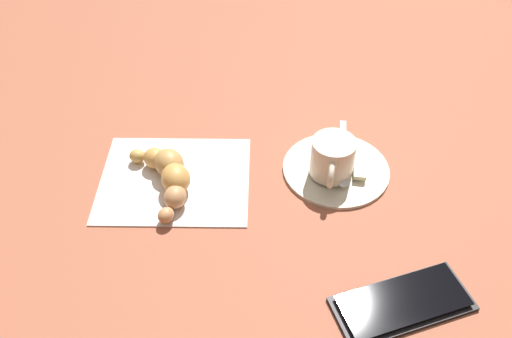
{
  "coord_description": "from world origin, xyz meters",
  "views": [
    {
      "loc": [
        0.02,
        -0.51,
        0.51
      ],
      "look_at": [
        -0.0,
        0.0,
        0.01
      ],
      "focal_mm": 37.97,
      "sensor_mm": 36.0,
      "label": 1
    }
  ],
  "objects_px": {
    "espresso_cup": "(333,157)",
    "sugar_packet": "(360,161)",
    "croissant": "(168,174)",
    "napkin": "(175,179)",
    "saucer": "(336,168)",
    "cell_phone": "(403,303)",
    "teaspoon": "(343,163)"
  },
  "relations": [
    {
      "from": "saucer",
      "to": "teaspoon",
      "type": "relative_size",
      "value": 1.05
    },
    {
      "from": "espresso_cup",
      "to": "saucer",
      "type": "bearing_deg",
      "value": 57.62
    },
    {
      "from": "napkin",
      "to": "teaspoon",
      "type": "bearing_deg",
      "value": 7.12
    },
    {
      "from": "napkin",
      "to": "croissant",
      "type": "relative_size",
      "value": 1.52
    },
    {
      "from": "croissant",
      "to": "napkin",
      "type": "bearing_deg",
      "value": 62.07
    },
    {
      "from": "espresso_cup",
      "to": "croissant",
      "type": "bearing_deg",
      "value": -173.75
    },
    {
      "from": "cell_phone",
      "to": "napkin",
      "type": "bearing_deg",
      "value": 146.82
    },
    {
      "from": "sugar_packet",
      "to": "napkin",
      "type": "distance_m",
      "value": 0.25
    },
    {
      "from": "saucer",
      "to": "napkin",
      "type": "xyz_separation_m",
      "value": [
        -0.21,
        -0.03,
        -0.0
      ]
    },
    {
      "from": "saucer",
      "to": "sugar_packet",
      "type": "xyz_separation_m",
      "value": [
        0.03,
        0.01,
        0.01
      ]
    },
    {
      "from": "saucer",
      "to": "croissant",
      "type": "relative_size",
      "value": 1.11
    },
    {
      "from": "espresso_cup",
      "to": "napkin",
      "type": "xyz_separation_m",
      "value": [
        -0.21,
        -0.01,
        -0.03
      ]
    },
    {
      "from": "saucer",
      "to": "cell_phone",
      "type": "height_order",
      "value": "same"
    },
    {
      "from": "saucer",
      "to": "sugar_packet",
      "type": "relative_size",
      "value": 2.13
    },
    {
      "from": "saucer",
      "to": "cell_phone",
      "type": "bearing_deg",
      "value": -74.19
    },
    {
      "from": "espresso_cup",
      "to": "sugar_packet",
      "type": "bearing_deg",
      "value": 26.23
    },
    {
      "from": "teaspoon",
      "to": "saucer",
      "type": "bearing_deg",
      "value": -173.67
    },
    {
      "from": "sugar_packet",
      "to": "teaspoon",
      "type": "bearing_deg",
      "value": 108.28
    },
    {
      "from": "espresso_cup",
      "to": "napkin",
      "type": "bearing_deg",
      "value": -176.26
    },
    {
      "from": "saucer",
      "to": "croissant",
      "type": "bearing_deg",
      "value": -170.54
    },
    {
      "from": "saucer",
      "to": "napkin",
      "type": "height_order",
      "value": "saucer"
    },
    {
      "from": "teaspoon",
      "to": "napkin",
      "type": "xyz_separation_m",
      "value": [
        -0.22,
        -0.03,
        -0.01
      ]
    },
    {
      "from": "napkin",
      "to": "cell_phone",
      "type": "bearing_deg",
      "value": -33.18
    },
    {
      "from": "saucer",
      "to": "espresso_cup",
      "type": "xyz_separation_m",
      "value": [
        -0.01,
        -0.01,
        0.03
      ]
    },
    {
      "from": "napkin",
      "to": "croissant",
      "type": "bearing_deg",
      "value": -117.93
    },
    {
      "from": "croissant",
      "to": "espresso_cup",
      "type": "bearing_deg",
      "value": 6.25
    },
    {
      "from": "cell_phone",
      "to": "sugar_packet",
      "type": "bearing_deg",
      "value": 97.2
    },
    {
      "from": "cell_phone",
      "to": "saucer",
      "type": "bearing_deg",
      "value": 105.81
    },
    {
      "from": "espresso_cup",
      "to": "croissant",
      "type": "height_order",
      "value": "espresso_cup"
    },
    {
      "from": "croissant",
      "to": "cell_phone",
      "type": "xyz_separation_m",
      "value": [
        0.28,
        -0.17,
        -0.01
      ]
    },
    {
      "from": "saucer",
      "to": "espresso_cup",
      "type": "distance_m",
      "value": 0.04
    },
    {
      "from": "saucer",
      "to": "teaspoon",
      "type": "xyz_separation_m",
      "value": [
        0.01,
        0.0,
        0.01
      ]
    }
  ]
}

